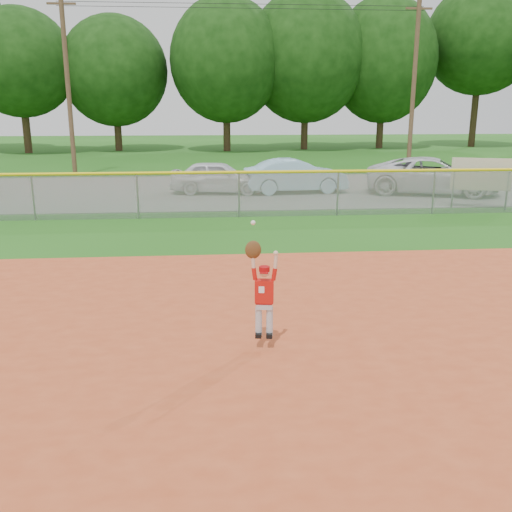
{
  "coord_description": "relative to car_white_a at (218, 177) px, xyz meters",
  "views": [
    {
      "loc": [
        -1.01,
        -8.8,
        3.72
      ],
      "look_at": [
        -0.2,
        0.87,
        1.1
      ],
      "focal_mm": 40.0,
      "sensor_mm": 36.0,
      "label": 1
    }
  ],
  "objects": [
    {
      "name": "parking_strip",
      "position": [
        0.59,
        0.89,
        -0.69
      ],
      "size": [
        44.0,
        10.0,
        0.03
      ],
      "primitive_type": "cube",
      "color": "slate",
      "rests_on": "ground"
    },
    {
      "name": "outfield_fence",
      "position": [
        0.59,
        -5.11,
        0.18
      ],
      "size": [
        40.06,
        0.1,
        1.55
      ],
      "color": "gray",
      "rests_on": "ground"
    },
    {
      "name": "tree_line",
      "position": [
        1.55,
        22.79,
        6.83
      ],
      "size": [
        62.37,
        13.0,
        14.43
      ],
      "color": "#422D1C",
      "rests_on": "ground"
    },
    {
      "name": "ballplayer",
      "position": [
        0.37,
        -15.75,
        0.27
      ],
      "size": [
        0.5,
        0.24,
        1.82
      ],
      "color": "silver",
      "rests_on": "ground"
    },
    {
      "name": "car_white_b",
      "position": [
        8.9,
        -0.89,
        0.08
      ],
      "size": [
        5.9,
        4.07,
        1.5
      ],
      "primitive_type": "imported",
      "rotation": [
        0.0,
        0.0,
        1.25
      ],
      "color": "silver",
      "rests_on": "parking_strip"
    },
    {
      "name": "car_white_a",
      "position": [
        0.0,
        0.0,
        0.0
      ],
      "size": [
        4.13,
        2.1,
        1.35
      ],
      "primitive_type": "imported",
      "rotation": [
        0.0,
        0.0,
        1.44
      ],
      "color": "silver",
      "rests_on": "parking_strip"
    },
    {
      "name": "power_lines",
      "position": [
        1.59,
        6.89,
        3.97
      ],
      "size": [
        19.4,
        0.24,
        9.0
      ],
      "color": "#4C3823",
      "rests_on": "ground"
    },
    {
      "name": "clay_infield",
      "position": [
        0.59,
        -18.11,
        -0.68
      ],
      "size": [
        24.0,
        16.0,
        0.04
      ],
      "primitive_type": "cube",
      "color": "#B24220",
      "rests_on": "ground"
    },
    {
      "name": "sponsor_sign",
      "position": [
        9.25,
        -4.39,
        0.5
      ],
      "size": [
        1.97,
        0.69,
        1.83
      ],
      "color": "gray",
      "rests_on": "ground"
    },
    {
      "name": "car_blue",
      "position": [
        3.25,
        -0.11,
        0.03
      ],
      "size": [
        4.39,
        1.89,
        1.41
      ],
      "primitive_type": "imported",
      "rotation": [
        0.0,
        0.0,
        1.67
      ],
      "color": "#94C5DE",
      "rests_on": "parking_strip"
    },
    {
      "name": "ground",
      "position": [
        0.59,
        -15.11,
        -0.7
      ],
      "size": [
        120.0,
        120.0,
        0.0
      ],
      "primitive_type": "plane",
      "color": "#1E5713",
      "rests_on": "ground"
    }
  ]
}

